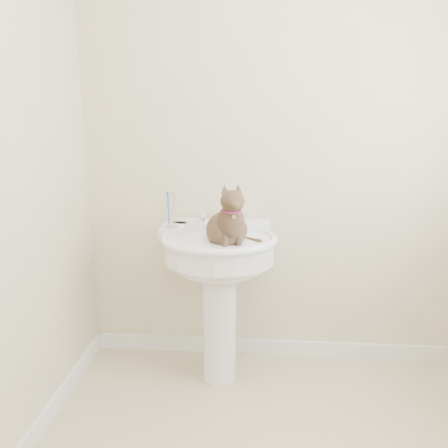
# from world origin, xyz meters

# --- Properties ---
(wall_back) EXTENTS (2.20, 0.00, 2.50)m
(wall_back) POSITION_xyz_m (0.00, 1.10, 1.25)
(wall_back) COLOR beige
(wall_back) RESTS_ON ground
(wall_front) EXTENTS (2.20, 0.00, 2.50)m
(wall_front) POSITION_xyz_m (0.00, -1.10, 1.25)
(wall_front) COLOR beige
(wall_front) RESTS_ON ground
(baseboard_back) EXTENTS (2.20, 0.02, 0.09)m
(baseboard_back) POSITION_xyz_m (0.00, 1.09, 0.04)
(baseboard_back) COLOR white
(baseboard_back) RESTS_ON floor
(pedestal_sink) EXTENTS (0.61, 0.60, 0.84)m
(pedestal_sink) POSITION_xyz_m (-0.32, 0.81, 0.66)
(pedestal_sink) COLOR white
(pedestal_sink) RESTS_ON floor
(faucet) EXTENTS (0.28, 0.12, 0.14)m
(faucet) POSITION_xyz_m (-0.32, 0.96, 0.88)
(faucet) COLOR silver
(faucet) RESTS_ON pedestal_sink
(soap_bar) EXTENTS (0.09, 0.06, 0.03)m
(soap_bar) POSITION_xyz_m (-0.30, 1.05, 0.86)
(soap_bar) COLOR yellow
(soap_bar) RESTS_ON pedestal_sink
(toothbrush_cup) EXTENTS (0.07, 0.07, 0.18)m
(toothbrush_cup) POSITION_xyz_m (-0.57, 0.83, 0.89)
(toothbrush_cup) COLOR silver
(toothbrush_cup) RESTS_ON pedestal_sink
(cat) EXTENTS (0.23, 0.28, 0.41)m
(cat) POSITION_xyz_m (-0.27, 0.74, 0.89)
(cat) COLOR brown
(cat) RESTS_ON pedestal_sink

